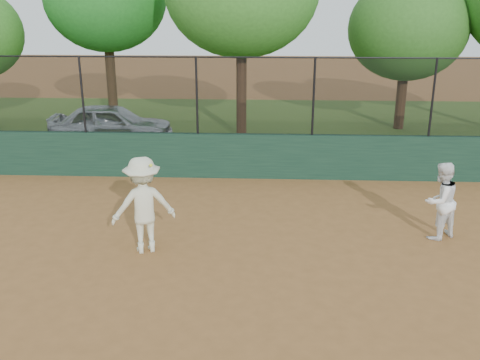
{
  "coord_description": "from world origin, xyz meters",
  "views": [
    {
      "loc": [
        1.28,
        -7.67,
        4.51
      ],
      "look_at": [
        0.8,
        2.2,
        1.2
      ],
      "focal_mm": 40.0,
      "sensor_mm": 36.0,
      "label": 1
    }
  ],
  "objects_px": {
    "player_main": "(143,205)",
    "tree_3": "(408,29)",
    "parked_car": "(111,124)",
    "player_second": "(440,201)"
  },
  "relations": [
    {
      "from": "player_main",
      "to": "tree_3",
      "type": "xyz_separation_m",
      "value": [
        7.2,
        10.65,
        2.66
      ]
    },
    {
      "from": "parked_car",
      "to": "tree_3",
      "type": "relative_size",
      "value": 0.74
    },
    {
      "from": "player_second",
      "to": "parked_car",
      "type": "bearing_deg",
      "value": -71.06
    },
    {
      "from": "player_main",
      "to": "tree_3",
      "type": "relative_size",
      "value": 0.34
    },
    {
      "from": "player_second",
      "to": "tree_3",
      "type": "distance_m",
      "value": 10.29
    },
    {
      "from": "player_main",
      "to": "tree_3",
      "type": "bearing_deg",
      "value": 55.91
    },
    {
      "from": "tree_3",
      "to": "player_main",
      "type": "bearing_deg",
      "value": -124.09
    },
    {
      "from": "parked_car",
      "to": "tree_3",
      "type": "xyz_separation_m",
      "value": [
        10.02,
        2.83,
        2.91
      ]
    },
    {
      "from": "player_second",
      "to": "tree_3",
      "type": "relative_size",
      "value": 0.29
    },
    {
      "from": "parked_car",
      "to": "player_main",
      "type": "xyz_separation_m",
      "value": [
        2.81,
        -7.82,
        0.24
      ]
    }
  ]
}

